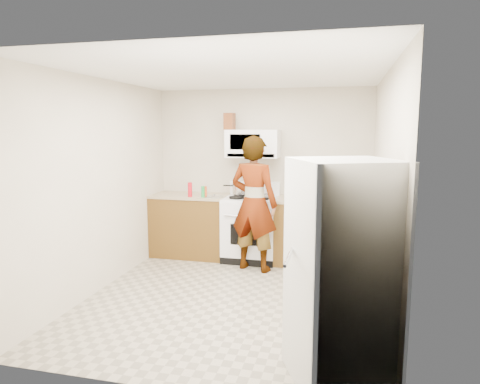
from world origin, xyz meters
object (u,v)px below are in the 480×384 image
(person, at_px, (254,204))
(saucepan, at_px, (241,189))
(gas_range, at_px, (251,227))
(microwave, at_px, (253,144))
(fridge, at_px, (342,273))
(kettle, at_px, (298,191))

(person, xyz_separation_m, saucepan, (-0.32, 0.60, 0.11))
(gas_range, xyz_separation_m, person, (0.13, -0.44, 0.43))
(microwave, relative_size, saucepan, 3.01)
(person, bearing_deg, fridge, 130.60)
(kettle, bearing_deg, person, -133.91)
(microwave, bearing_deg, gas_range, -90.00)
(kettle, height_order, saucepan, kettle)
(microwave, height_order, saucepan, microwave)
(gas_range, height_order, kettle, gas_range)
(microwave, bearing_deg, saucepan, 168.70)
(microwave, height_order, person, microwave)
(kettle, bearing_deg, saucepan, 177.97)
(person, xyz_separation_m, fridge, (1.17, -2.40, -0.06))
(kettle, bearing_deg, microwave, -177.98)
(saucepan, bearing_deg, microwave, -11.30)
(gas_range, height_order, microwave, microwave)
(gas_range, bearing_deg, saucepan, 138.87)
(kettle, distance_m, saucepan, 0.85)
(fridge, xyz_separation_m, saucepan, (-1.49, 3.00, 0.17))
(microwave, height_order, fridge, microwave)
(gas_range, relative_size, fridge, 0.66)
(microwave, relative_size, fridge, 0.45)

